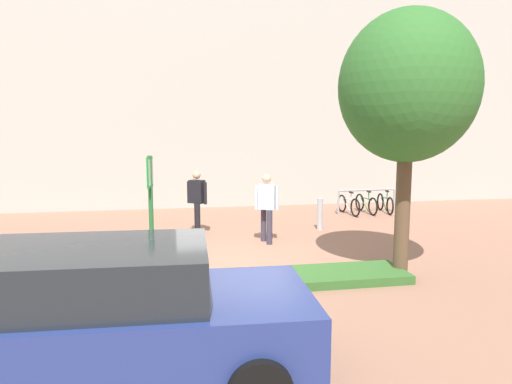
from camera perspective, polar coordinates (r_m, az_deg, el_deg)
name	(u,v)px	position (r m, az deg, el deg)	size (l,w,h in m)	color
ground_plane	(235,260)	(9.95, -2.59, -8.51)	(60.00, 60.00, 0.00)	#936651
building_facade	(206,70)	(17.37, -6.28, 14.91)	(28.00, 1.20, 10.00)	#B2ADA3
planter_strip	(219,282)	(8.32, -4.59, -11.18)	(7.00, 1.10, 0.16)	#336028
tree_sidewalk	(408,88)	(9.00, 18.44, 12.24)	(2.53, 2.53, 4.96)	brown
parking_sign_post	(151,203)	(7.95, -13.02, -1.39)	(0.09, 0.36, 2.35)	#2D7238
bike_at_sign	(155,270)	(8.26, -12.46, -9.53)	(1.64, 0.55, 0.86)	black
bike_rack_cluster	(367,203)	(15.93, 13.66, -1.37)	(2.11, 1.65, 0.83)	#99999E
bollard_steel	(320,214)	(12.97, 7.99, -2.76)	(0.16, 0.16, 0.90)	#ADADB2
person_suited_dark	(197,198)	(12.35, -7.39, -0.76)	(0.51, 0.44, 1.72)	black
person_shirt_blue	(267,204)	(11.29, 1.33, -1.48)	(0.59, 0.51, 1.72)	#383342
car_navy_sedan	(110,317)	(5.35, -17.84, -14.67)	(4.38, 2.18, 1.54)	navy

